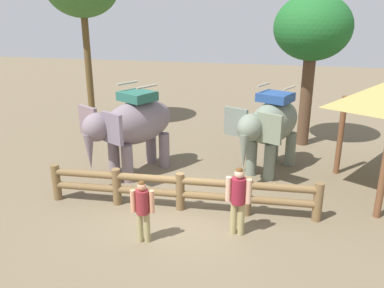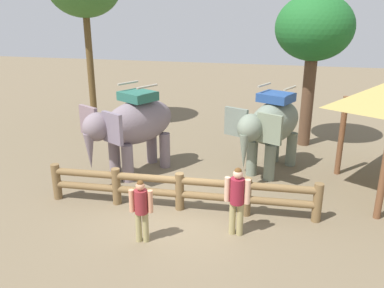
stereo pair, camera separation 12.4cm
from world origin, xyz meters
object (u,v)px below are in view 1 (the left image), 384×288
object	(u,v)px
tourist_woman_in_black	(143,207)
elephant_near_left	(133,125)
tourist_man_in_blue	(238,196)
tree_back_center	(312,30)
elephant_center	(270,125)
log_fence	(180,189)

from	to	relation	value
tourist_woman_in_black	elephant_near_left	bearing A→B (deg)	113.31
tourist_man_in_blue	tree_back_center	bearing A→B (deg)	76.59
elephant_near_left	elephant_center	xyz separation A→B (m)	(4.27, 1.13, -0.04)
elephant_center	elephant_near_left	bearing A→B (deg)	-165.11
log_fence	elephant_center	world-z (taller)	elephant_center
elephant_near_left	tourist_man_in_blue	world-z (taller)	elephant_near_left
elephant_near_left	tourist_woman_in_black	world-z (taller)	elephant_near_left
log_fence	elephant_near_left	xyz separation A→B (m)	(-2.08, 2.08, 1.05)
elephant_near_left	tourist_man_in_blue	size ratio (longest dim) A/B	1.99
tree_back_center	tourist_man_in_blue	bearing A→B (deg)	-103.41
elephant_near_left	log_fence	bearing A→B (deg)	-45.10
log_fence	tree_back_center	world-z (taller)	tree_back_center
log_fence	tourist_woman_in_black	bearing A→B (deg)	-104.05
elephant_near_left	tourist_man_in_blue	bearing A→B (deg)	-38.71
tourist_woman_in_black	tourist_man_in_blue	size ratio (longest dim) A/B	0.90
elephant_center	tourist_man_in_blue	world-z (taller)	elephant_center
tourist_man_in_blue	tree_back_center	xyz separation A→B (m)	(1.75, 7.32, 3.41)
tourist_woman_in_black	tree_back_center	xyz separation A→B (m)	(3.83, 8.15, 3.51)
log_fence	elephant_near_left	distance (m)	3.13
elephant_center	tree_back_center	xyz separation A→B (m)	(1.21, 3.20, 2.80)
elephant_center	tourist_woman_in_black	distance (m)	5.65
elephant_center	tree_back_center	world-z (taller)	tree_back_center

